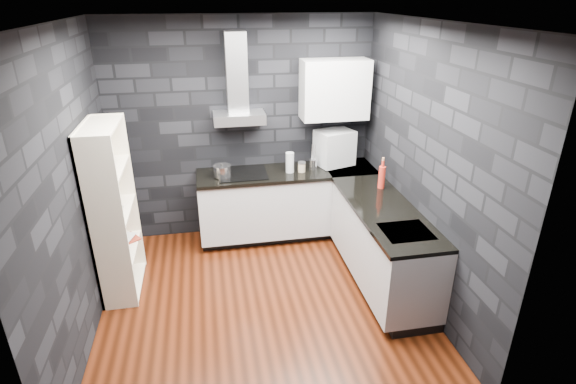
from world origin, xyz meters
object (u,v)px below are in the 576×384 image
object	(u,v)px
storage_jar	(302,167)
bookshelf	(114,211)
pot	(222,171)
appliance_garage	(334,148)
fruit_bowl	(111,212)
red_bottle	(382,177)
glass_vase	(290,162)
utensil_crock	(313,164)

from	to	relation	value
storage_jar	bookshelf	distance (m)	2.21
pot	appliance_garage	distance (m)	1.44
fruit_bowl	red_bottle	bearing A→B (deg)	3.28
pot	red_bottle	size ratio (longest dim) A/B	0.80
pot	glass_vase	xyz separation A→B (m)	(0.82, 0.01, 0.05)
pot	utensil_crock	bearing A→B (deg)	3.07
glass_vase	red_bottle	world-z (taller)	red_bottle
storage_jar	red_bottle	world-z (taller)	red_bottle
appliance_garage	fruit_bowl	world-z (taller)	appliance_garage
storage_jar	red_bottle	size ratio (longest dim) A/B	0.43
appliance_garage	red_bottle	bearing A→B (deg)	-86.82
storage_jar	utensil_crock	size ratio (longest dim) A/B	0.85
utensil_crock	bookshelf	distance (m)	2.38
appliance_garage	fruit_bowl	xyz separation A→B (m)	(-2.55, -0.99, -0.19)
glass_vase	storage_jar	world-z (taller)	glass_vase
utensil_crock	pot	bearing A→B (deg)	-176.93
glass_vase	fruit_bowl	xyz separation A→B (m)	(-1.94, -0.83, -0.09)
red_bottle	bookshelf	size ratio (longest dim) A/B	0.14
pot	fruit_bowl	size ratio (longest dim) A/B	0.85
pot	appliance_garage	world-z (taller)	appliance_garage
utensil_crock	glass_vase	bearing A→B (deg)	-170.71
red_bottle	pot	bearing A→B (deg)	159.31
utensil_crock	bookshelf	bearing A→B (deg)	-160.92
red_bottle	fruit_bowl	xyz separation A→B (m)	(-2.86, -0.16, -0.09)
pot	utensil_crock	xyz separation A→B (m)	(1.12, 0.06, -0.01)
storage_jar	fruit_bowl	distance (m)	2.24
storage_jar	appliance_garage	distance (m)	0.52
glass_vase	appliance_garage	distance (m)	0.63
red_bottle	bookshelf	distance (m)	2.86
storage_jar	red_bottle	bearing A→B (deg)	-40.16
glass_vase	fruit_bowl	world-z (taller)	glass_vase
fruit_bowl	appliance_garage	bearing A→B (deg)	21.17
utensil_crock	bookshelf	xyz separation A→B (m)	(-2.25, -0.78, -0.06)
pot	glass_vase	distance (m)	0.82
storage_jar	bookshelf	size ratio (longest dim) A/B	0.06
glass_vase	appliance_garage	xyz separation A→B (m)	(0.60, 0.16, 0.10)
glass_vase	utensil_crock	distance (m)	0.31
storage_jar	bookshelf	world-z (taller)	bookshelf
pot	storage_jar	size ratio (longest dim) A/B	1.86
pot	appliance_garage	size ratio (longest dim) A/B	0.46
storage_jar	red_bottle	distance (m)	1.01
pot	fruit_bowl	world-z (taller)	pot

